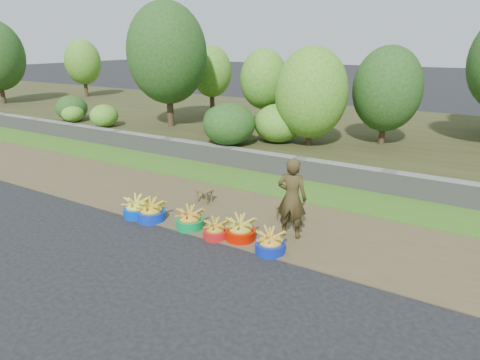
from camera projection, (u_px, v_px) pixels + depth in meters
The scene contains 15 objects.
ground_plane at pixel (212, 241), 7.22m from camera, with size 120.00×120.00×0.00m, color black.
dirt_shoulder at pixel (246, 216), 8.23m from camera, with size 80.00×2.50×0.02m, color brown.
grass_verge at pixel (286, 187), 9.86m from camera, with size 80.00×1.50×0.04m, color #3D6D1D.
retaining_wall at pixel (300, 168), 10.47m from camera, with size 80.00×0.35×0.55m, color gray.
earth_bank at pixel (352, 134), 14.48m from camera, with size 80.00×10.00×0.50m, color #38391B.
vegetation at pixel (435, 72), 11.91m from camera, with size 35.30×8.40×4.48m.
basin_a at pixel (137, 208), 8.20m from camera, with size 0.54×0.54×0.41m.
basin_b at pixel (151, 212), 8.01m from camera, with size 0.56×0.56×0.42m.
basin_c at pixel (190, 219), 7.68m from camera, with size 0.53×0.53×0.40m.
basin_d at pixel (215, 230), 7.30m from camera, with size 0.45×0.45×0.34m.
basin_e at pixel (240, 230), 7.23m from camera, with size 0.56×0.56×0.42m.
basin_f at pixel (270, 243), 6.78m from camera, with size 0.52×0.52×0.39m.
stool_left at pixel (204, 192), 8.85m from camera, with size 0.36×0.29×0.30m.
stool_right at pixel (285, 207), 7.98m from camera, with size 0.41×0.34×0.32m.
vendor_woman at pixel (292, 198), 7.14m from camera, with size 0.54×0.36×1.49m, color black.
Camera 1 is at (3.70, -5.32, 3.40)m, focal length 30.00 mm.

